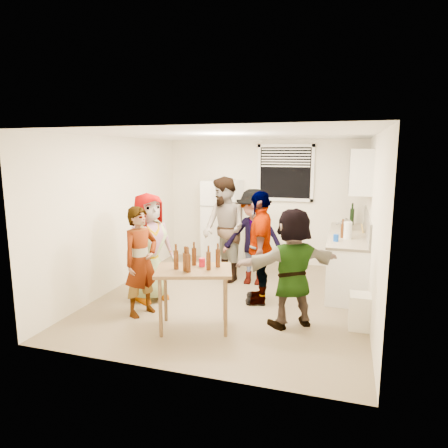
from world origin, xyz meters
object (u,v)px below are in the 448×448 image
(guest_back_right, at_px, (253,283))
(beer_bottle_counter, at_px, (342,238))
(red_cup, at_px, (202,266))
(guest_back_left, at_px, (224,279))
(trash_bin, at_px, (362,310))
(beer_bottle_table, at_px, (176,269))
(refrigerator, at_px, (223,222))
(serving_table, at_px, (195,328))
(guest_stripe, at_px, (143,314))
(kettle, at_px, (346,229))
(wine_bottle, at_px, (351,225))
(guest_black, at_px, (259,301))
(blue_cup, at_px, (336,241))
(guest_grey, at_px, (151,299))
(guest_orange, at_px, (291,325))

(guest_back_right, bearing_deg, beer_bottle_counter, -0.18)
(red_cup, relative_size, guest_back_left, 0.06)
(trash_bin, distance_m, beer_bottle_table, 2.44)
(refrigerator, bearing_deg, serving_table, -79.31)
(guest_back_left, bearing_deg, guest_stripe, -67.13)
(kettle, xyz_separation_m, wine_bottle, (0.10, 0.47, 0.00))
(trash_bin, bearing_deg, beer_bottle_table, -162.81)
(guest_black, bearing_deg, red_cup, -37.56)
(trash_bin, relative_size, guest_back_right, 0.28)
(guest_stripe, bearing_deg, serving_table, -82.50)
(beer_bottle_table, bearing_deg, blue_cup, 43.14)
(blue_cup, relative_size, trash_bin, 0.24)
(guest_back_right, bearing_deg, guest_grey, -139.50)
(beer_bottle_table, distance_m, guest_black, 1.68)
(red_cup, bearing_deg, guest_grey, 149.50)
(guest_back_left, bearing_deg, refrigerator, 151.69)
(trash_bin, bearing_deg, serving_table, -162.92)
(wine_bottle, height_order, trash_bin, wine_bottle)
(kettle, height_order, guest_back_right, kettle)
(kettle, height_order, guest_grey, kettle)
(kettle, relative_size, guest_stripe, 0.16)
(wine_bottle, height_order, serving_table, wine_bottle)
(refrigerator, xyz_separation_m, beer_bottle_table, (0.37, -3.15, -0.05))
(trash_bin, xyz_separation_m, guest_black, (-1.45, 0.53, -0.25))
(wine_bottle, xyz_separation_m, guest_back_left, (-2.14, -1.22, -0.90))
(kettle, distance_m, guest_back_left, 2.35)
(guest_stripe, distance_m, guest_black, 1.75)
(beer_bottle_table, relative_size, red_cup, 2.17)
(red_cup, xyz_separation_m, guest_grey, (-1.09, 0.64, -0.80))
(red_cup, distance_m, guest_black, 1.42)
(guest_stripe, relative_size, guest_back_left, 0.83)
(guest_back_right, distance_m, guest_black, 0.86)
(blue_cup, distance_m, guest_orange, 1.60)
(guest_back_right, bearing_deg, beer_bottle_table, -105.69)
(beer_bottle_table, distance_m, red_cup, 0.34)
(trash_bin, xyz_separation_m, guest_back_right, (-1.74, 1.35, -0.25))
(kettle, xyz_separation_m, guest_back_left, (-2.04, -0.75, -0.90))
(beer_bottle_counter, height_order, red_cup, beer_bottle_counter)
(blue_cup, bearing_deg, guest_orange, -112.10)
(beer_bottle_counter, xyz_separation_m, beer_bottle_table, (-1.98, -2.08, -0.10))
(guest_orange, bearing_deg, refrigerator, -90.64)
(blue_cup, bearing_deg, trash_bin, -70.20)
(refrigerator, relative_size, guest_black, 1.00)
(guest_back_left, xyz_separation_m, guest_back_right, (0.54, -0.06, 0.00))
(blue_cup, relative_size, guest_back_left, 0.06)
(refrigerator, bearing_deg, kettle, -7.21)
(trash_bin, xyz_separation_m, red_cup, (-2.00, -0.50, 0.55))
(beer_bottle_table, bearing_deg, guest_black, 56.56)
(beer_bottle_counter, bearing_deg, serving_table, -131.37)
(kettle, height_order, trash_bin, kettle)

